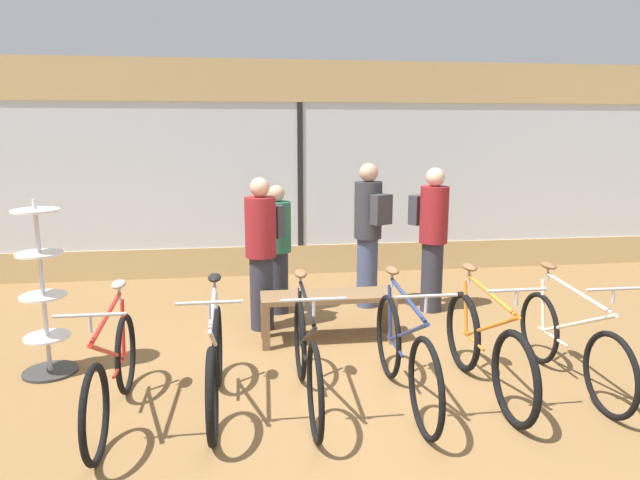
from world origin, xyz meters
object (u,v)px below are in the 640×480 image
(customer_near_rack, at_px, (432,235))
(bicycle_far_left, at_px, (112,374))
(bicycle_far_right, at_px, (570,343))
(customer_mid_floor, at_px, (277,247))
(accessory_rack, at_px, (44,303))
(bicycle_center_left, at_px, (306,358))
(bicycle_center_right, at_px, (404,354))
(bicycle_left, at_px, (215,364))
(customer_by_window, at_px, (262,248))
(display_bench, at_px, (328,303))
(bicycle_right, at_px, (486,349))
(customer_near_bench, at_px, (369,230))

(customer_near_rack, bearing_deg, bicycle_far_left, -144.88)
(bicycle_far_right, bearing_deg, customer_mid_floor, 135.02)
(customer_mid_floor, bearing_deg, accessory_rack, -145.76)
(bicycle_center_left, xyz_separation_m, bicycle_center_right, (0.79, -0.06, 0.01))
(bicycle_center_left, distance_m, accessory_rack, 2.47)
(bicycle_left, distance_m, customer_by_window, 1.98)
(bicycle_far_left, bearing_deg, display_bench, 38.02)
(bicycle_far_right, bearing_deg, bicycle_right, -176.45)
(bicycle_far_right, height_order, customer_mid_floor, customer_mid_floor)
(accessory_rack, height_order, customer_near_bench, customer_near_bench)
(bicycle_center_right, bearing_deg, bicycle_center_left, 176.01)
(bicycle_far_left, height_order, bicycle_center_right, bicycle_center_right)
(bicycle_far_left, xyz_separation_m, customer_mid_floor, (1.41, 2.49, 0.43))
(bicycle_center_left, height_order, display_bench, bicycle_center_left)
(customer_by_window, bearing_deg, bicycle_far_right, -35.41)
(bicycle_far_left, xyz_separation_m, display_bench, (1.88, 1.47, 0.03))
(accessory_rack, bearing_deg, bicycle_center_right, -17.88)
(accessory_rack, bearing_deg, display_bench, 10.05)
(accessory_rack, relative_size, customer_near_rack, 0.91)
(bicycle_right, relative_size, customer_mid_floor, 1.13)
(customer_near_bench, bearing_deg, bicycle_center_right, -96.04)
(bicycle_far_right, bearing_deg, display_bench, 144.75)
(customer_near_bench, bearing_deg, bicycle_left, -125.87)
(bicycle_center_left, height_order, bicycle_far_right, bicycle_center_left)
(bicycle_center_right, xyz_separation_m, bicycle_far_right, (1.51, 0.10, -0.03))
(bicycle_right, bearing_deg, bicycle_far_left, -178.83)
(bicycle_right, xyz_separation_m, customer_by_window, (-1.79, 1.88, 0.52))
(bicycle_center_left, relative_size, display_bench, 1.26)
(customer_by_window, bearing_deg, customer_mid_floor, 69.69)
(bicycle_left, xyz_separation_m, display_bench, (1.11, 1.37, 0.03))
(bicycle_center_left, xyz_separation_m, customer_near_bench, (1.07, 2.51, 0.57))
(bicycle_center_right, relative_size, bicycle_far_right, 1.02)
(bicycle_left, xyz_separation_m, bicycle_far_right, (3.03, 0.02, 0.00))
(bicycle_center_left, bearing_deg, bicycle_right, -0.04)
(bicycle_center_left, relative_size, bicycle_center_right, 0.98)
(bicycle_far_left, xyz_separation_m, bicycle_far_right, (3.79, 0.11, 0.00))
(bicycle_right, height_order, customer_near_rack, customer_near_rack)
(bicycle_center_left, bearing_deg, bicycle_center_right, -3.99)
(bicycle_right, bearing_deg, accessory_rack, 166.13)
(bicycle_center_right, bearing_deg, customer_mid_floor, 109.31)
(bicycle_right, height_order, customer_near_bench, customer_near_bench)
(bicycle_left, bearing_deg, bicycle_right, -0.82)
(customer_near_rack, xyz_separation_m, customer_mid_floor, (-1.87, 0.18, -0.14))
(bicycle_left, height_order, display_bench, bicycle_left)
(bicycle_right, bearing_deg, bicycle_far_right, 3.55)
(bicycle_far_left, relative_size, bicycle_center_right, 0.96)
(bicycle_center_left, xyz_separation_m, customer_by_window, (-0.28, 1.88, 0.51))
(bicycle_center_right, relative_size, bicycle_right, 1.02)
(display_bench, distance_m, customer_near_rack, 1.72)
(bicycle_far_left, distance_m, customer_by_window, 2.35)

